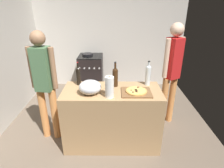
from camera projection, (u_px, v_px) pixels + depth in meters
ground_plane at (101, 115)px, 3.67m from camera, size 3.85×3.62×0.02m
kitchen_wall_rear at (104, 34)px, 4.57m from camera, size 3.85×0.10×2.60m
kitchen_wall_left at (0, 49)px, 3.16m from camera, size 0.10×3.62×2.60m
counter at (112, 117)px, 2.80m from camera, size 1.38×0.62×0.89m
cutting_board at (136, 92)px, 2.53m from camera, size 0.40×0.32×0.02m
pizza at (136, 91)px, 2.52m from camera, size 0.29×0.29×0.03m
mixing_bowl at (90, 87)px, 2.49m from camera, size 0.30×0.30×0.18m
paper_towel_roll at (109, 87)px, 2.37m from camera, size 0.11×0.11×0.28m
wine_bottle_green at (115, 76)px, 2.68m from camera, size 0.08×0.08×0.37m
wine_bottle_dark at (78, 75)px, 2.74m from camera, size 0.06×0.06×0.35m
wine_bottle_clear at (148, 74)px, 2.73m from camera, size 0.08×0.08×0.36m
stove at (91, 73)px, 4.55m from camera, size 0.56×0.60×0.91m
person_in_stripes at (44, 81)px, 2.71m from camera, size 0.40×0.23×1.69m
person_in_red at (172, 69)px, 3.06m from camera, size 0.34×0.28×1.75m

